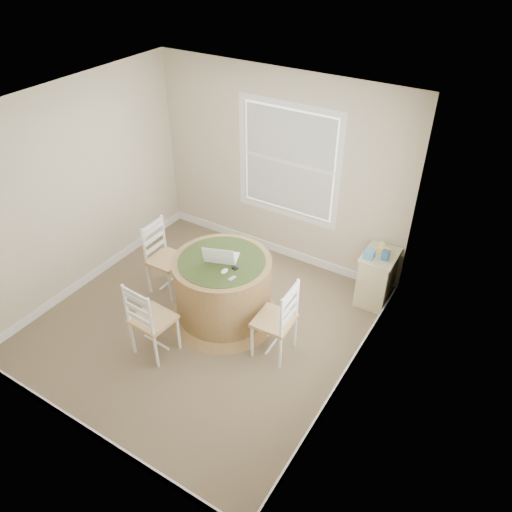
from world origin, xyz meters
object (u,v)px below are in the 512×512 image
Objects in this scene: round_table at (223,287)px; chair_left at (167,259)px; corner_chest at (376,277)px; chair_right at (274,320)px; laptop at (221,257)px; chair_near at (153,319)px.

chair_left is at bearing -169.83° from round_table.
chair_left is 1.35× the size of corner_chest.
chair_left is 1.00× the size of chair_right.
corner_chest is at bearing -160.49° from laptop.
round_table is 0.84m from chair_right.
chair_left is 1.10m from chair_near.
corner_chest is at bearing 154.04° from chair_right.
laptop is at bearing -92.59° from chair_left.
round_table is at bearing 112.99° from laptop.
corner_chest is at bearing -63.49° from chair_left.
corner_chest is (1.76, 2.12, -0.12)m from chair_near.
chair_near is 1.31m from chair_right.
chair_near and chair_right have the same top height.
chair_left is 2.12× the size of laptop.
laptop is at bearing -107.44° from chair_right.
chair_near is 1.00× the size of chair_right.
chair_near is at bearing -96.17° from round_table.
chair_near is at bearing -148.31° from chair_left.
laptop is (0.88, -0.03, 0.38)m from chair_left.
round_table is at bearing -105.36° from chair_near.
chair_left is 1.00× the size of chair_near.
round_table is 1.89× the size of corner_chest.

